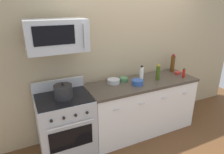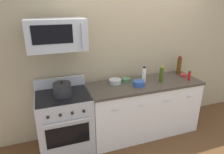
% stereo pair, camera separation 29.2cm
% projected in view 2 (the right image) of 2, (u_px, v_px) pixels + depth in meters
% --- Properties ---
extents(ground_plane, '(5.95, 5.95, 0.00)m').
position_uv_depth(ground_plane, '(142.00, 131.00, 3.54)').
color(ground_plane, brown).
extents(back_wall, '(4.96, 0.10, 2.70)m').
position_uv_depth(back_wall, '(135.00, 51.00, 3.43)').
color(back_wall, tan).
rests_on(back_wall, ground_plane).
extents(counter_unit, '(1.87, 0.66, 0.92)m').
position_uv_depth(counter_unit, '(144.00, 108.00, 3.38)').
color(counter_unit, white).
rests_on(counter_unit, ground_plane).
extents(range_oven, '(0.76, 0.69, 1.07)m').
position_uv_depth(range_oven, '(65.00, 122.00, 2.97)').
color(range_oven, '#B7BABF').
rests_on(range_oven, ground_plane).
extents(microwave, '(0.74, 0.44, 0.40)m').
position_uv_depth(microwave, '(56.00, 35.00, 2.56)').
color(microwave, '#B7BABF').
extents(bottle_olive_oil, '(0.06, 0.06, 0.26)m').
position_uv_depth(bottle_olive_oil, '(161.00, 74.00, 3.23)').
color(bottle_olive_oil, '#385114').
rests_on(bottle_olive_oil, countertop_slab).
extents(bottle_vinegar_white, '(0.07, 0.07, 0.27)m').
position_uv_depth(bottle_vinegar_white, '(144.00, 75.00, 3.20)').
color(bottle_vinegar_white, silver).
rests_on(bottle_vinegar_white, countertop_slab).
extents(bottle_hot_sauce_red, '(0.05, 0.05, 0.17)m').
position_uv_depth(bottle_hot_sauce_red, '(189.00, 76.00, 3.30)').
color(bottle_hot_sauce_red, '#B21914').
rests_on(bottle_hot_sauce_red, countertop_slab).
extents(bottle_wine_amber, '(0.08, 0.08, 0.33)m').
position_uv_depth(bottle_wine_amber, '(179.00, 65.00, 3.59)').
color(bottle_wine_amber, '#59330F').
rests_on(bottle_wine_amber, countertop_slab).
extents(bowl_blue_mixing, '(0.18, 0.18, 0.08)m').
position_uv_depth(bowl_blue_mixing, '(139.00, 83.00, 3.10)').
color(bowl_blue_mixing, '#2D519E').
rests_on(bowl_blue_mixing, countertop_slab).
extents(bowl_steel_prep, '(0.20, 0.20, 0.07)m').
position_uv_depth(bowl_steel_prep, '(115.00, 81.00, 3.19)').
color(bowl_steel_prep, '#B2B5BA').
rests_on(bowl_steel_prep, countertop_slab).
extents(bowl_green_glaze, '(0.14, 0.14, 0.06)m').
position_uv_depth(bowl_green_glaze, '(126.00, 80.00, 3.26)').
color(bowl_green_glaze, '#477A4C').
rests_on(bowl_green_glaze, countertop_slab).
extents(bowl_red_small, '(0.11, 0.11, 0.04)m').
position_uv_depth(bowl_red_small, '(184.00, 75.00, 3.49)').
color(bowl_red_small, '#B72D28').
rests_on(bowl_red_small, countertop_slab).
extents(stockpot, '(0.25, 0.25, 0.22)m').
position_uv_depth(stockpot, '(62.00, 90.00, 2.73)').
color(stockpot, '#262628').
rests_on(stockpot, range_oven).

